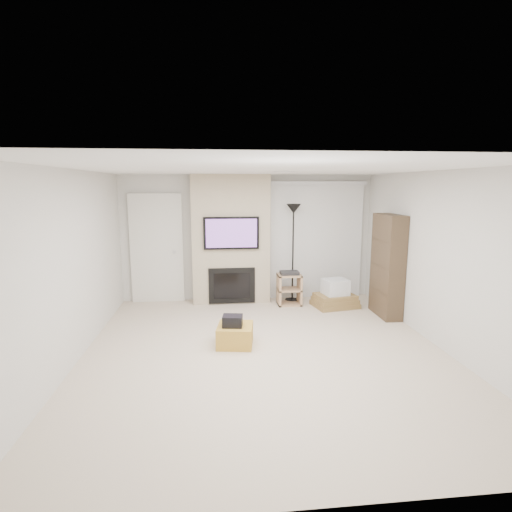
{
  "coord_description": "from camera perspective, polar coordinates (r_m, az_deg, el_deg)",
  "views": [
    {
      "loc": [
        -0.68,
        -5.19,
        2.29
      ],
      "look_at": [
        0.0,
        1.2,
        1.15
      ],
      "focal_mm": 28.0,
      "sensor_mm": 36.0,
      "label": 1
    }
  ],
  "objects": [
    {
      "name": "wall_back",
      "position": [
        8.04,
        -1.17,
        2.63
      ],
      "size": [
        5.0,
        0.0,
        2.5
      ],
      "primitive_type": "cube",
      "rotation": [
        1.57,
        0.0,
        0.0
      ],
      "color": "silver",
      "rests_on": "ground"
    },
    {
      "name": "av_stand",
      "position": [
        7.78,
        4.77,
        -4.45
      ],
      "size": [
        0.45,
        0.38,
        0.66
      ],
      "color": "tan",
      "rests_on": "floor"
    },
    {
      "name": "floor_lamp",
      "position": [
        7.81,
        5.36,
        4.4
      ],
      "size": [
        0.29,
        0.29,
        1.94
      ],
      "color": "black",
      "rests_on": "floor"
    },
    {
      "name": "wall_left",
      "position": [
        5.6,
        -24.93,
        -1.6
      ],
      "size": [
        0.0,
        5.5,
        2.5
      ],
      "primitive_type": "cube",
      "rotation": [
        1.57,
        0.0,
        1.57
      ],
      "color": "silver",
      "rests_on": "ground"
    },
    {
      "name": "fireplace_wall",
      "position": [
        7.81,
        -3.6,
        2.28
      ],
      "size": [
        1.5,
        0.47,
        2.5
      ],
      "color": "tan",
      "rests_on": "floor"
    },
    {
      "name": "wall_right",
      "position": [
        6.18,
        25.03,
        -0.6
      ],
      "size": [
        0.0,
        5.5,
        2.5
      ],
      "primitive_type": "cube",
      "rotation": [
        1.57,
        0.0,
        1.57
      ],
      "color": "silver",
      "rests_on": "ground"
    },
    {
      "name": "vertical_blinds",
      "position": [
        8.22,
        8.64,
        2.84
      ],
      "size": [
        1.98,
        0.1,
        2.37
      ],
      "color": "silver",
      "rests_on": "floor"
    },
    {
      "name": "hvac_vent",
      "position": [
        6.09,
        4.24,
        11.98
      ],
      "size": [
        0.35,
        0.18,
        0.01
      ],
      "primitive_type": "cube",
      "color": "silver",
      "rests_on": "ceiling"
    },
    {
      "name": "floor",
      "position": [
        5.72,
        1.31,
        -13.57
      ],
      "size": [
        5.0,
        5.5,
        0.0
      ],
      "primitive_type": "cube",
      "color": "beige",
      "rests_on": "ground"
    },
    {
      "name": "bookshelf",
      "position": [
        7.36,
        18.27,
        -1.34
      ],
      "size": [
        0.3,
        0.8,
        1.8
      ],
      "color": "#392B1D",
      "rests_on": "floor"
    },
    {
      "name": "box_stack",
      "position": [
        7.8,
        11.22,
        -5.66
      ],
      "size": [
        0.89,
        0.74,
        0.53
      ],
      "color": "olive",
      "rests_on": "floor"
    },
    {
      "name": "black_bag",
      "position": [
        5.79,
        -3.37,
        -9.24
      ],
      "size": [
        0.31,
        0.26,
        0.16
      ],
      "primitive_type": "cube",
      "rotation": [
        0.0,
        0.0,
        -0.15
      ],
      "color": "black",
      "rests_on": "ottoman"
    },
    {
      "name": "ceiling",
      "position": [
        5.24,
        1.42,
        12.35
      ],
      "size": [
        5.0,
        5.5,
        0.0
      ],
      "primitive_type": "cube",
      "color": "white",
      "rests_on": "wall_back"
    },
    {
      "name": "wall_front",
      "position": [
        2.74,
        8.98,
        -12.41
      ],
      "size": [
        5.0,
        0.0,
        2.5
      ],
      "primitive_type": "cube",
      "rotation": [
        1.57,
        0.0,
        0.0
      ],
      "color": "silver",
      "rests_on": "ground"
    },
    {
      "name": "entry_door",
      "position": [
        8.08,
        -13.97,
        0.96
      ],
      "size": [
        1.02,
        0.11,
        2.14
      ],
      "color": "silver",
      "rests_on": "floor"
    },
    {
      "name": "ottoman",
      "position": [
        5.9,
        -3.01,
        -11.23
      ],
      "size": [
        0.57,
        0.57,
        0.3
      ],
      "primitive_type": "cube",
      "rotation": [
        0.0,
        0.0,
        -0.15
      ],
      "color": "#BB8D32",
      "rests_on": "floor"
    }
  ]
}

